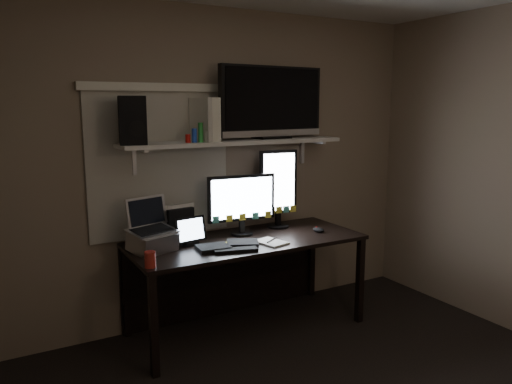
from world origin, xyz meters
TOP-DOWN VIEW (x-y plane):
  - back_wall at (0.00, 1.80)m, footprint 3.60×0.00m
  - window_blinds at (-0.55, 1.79)m, footprint 1.10×0.02m
  - desk at (0.00, 1.55)m, footprint 1.80×0.75m
  - wall_shelf at (0.00, 1.62)m, footprint 1.80×0.35m
  - monitor_landscape at (0.03, 1.57)m, footprint 0.56×0.11m
  - monitor_portrait at (0.41, 1.64)m, footprint 0.34×0.09m
  - keyboard at (-0.22, 1.30)m, footprint 0.51×0.30m
  - mouse at (0.61, 1.33)m, footprint 0.09×0.12m
  - notepad at (0.11, 1.24)m, footprint 0.22×0.27m
  - tablet at (-0.44, 1.49)m, footprint 0.26×0.14m
  - file_sorter at (-0.46, 1.65)m, footprint 0.23×0.13m
  - laptop at (-0.73, 1.48)m, footprint 0.39×0.35m
  - cup at (-0.85, 1.14)m, footprint 0.08×0.08m
  - sticky_notes at (-0.10, 1.31)m, footprint 0.37×0.29m
  - tv at (0.35, 1.64)m, footprint 0.97×0.25m
  - game_console at (-0.24, 1.64)m, footprint 0.16×0.28m
  - speaker at (-0.80, 1.60)m, footprint 0.22×0.25m
  - bottles at (-0.32, 1.54)m, footprint 0.24×0.09m

SIDE VIEW (x-z plane):
  - desk at x=0.00m, z-range 0.19..0.92m
  - sticky_notes at x=-0.10m, z-range 0.73..0.73m
  - notepad at x=0.11m, z-range 0.73..0.74m
  - keyboard at x=-0.22m, z-range 0.73..0.76m
  - mouse at x=0.61m, z-range 0.73..0.77m
  - cup at x=-0.85m, z-range 0.73..0.83m
  - tablet at x=-0.44m, z-range 0.73..0.94m
  - file_sorter at x=-0.46m, z-range 0.73..1.00m
  - laptop at x=-0.73m, z-range 0.73..1.10m
  - monitor_landscape at x=0.03m, z-range 0.73..1.22m
  - monitor_portrait at x=0.41m, z-range 0.73..1.40m
  - back_wall at x=0.00m, z-range -0.55..3.05m
  - window_blinds at x=-0.55m, z-range 0.75..1.85m
  - wall_shelf at x=0.00m, z-range 1.45..1.48m
  - bottles at x=-0.32m, z-range 1.48..1.63m
  - game_console at x=-0.24m, z-range 1.48..1.80m
  - speaker at x=-0.80m, z-range 1.48..1.81m
  - tv at x=0.35m, z-range 1.48..2.06m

